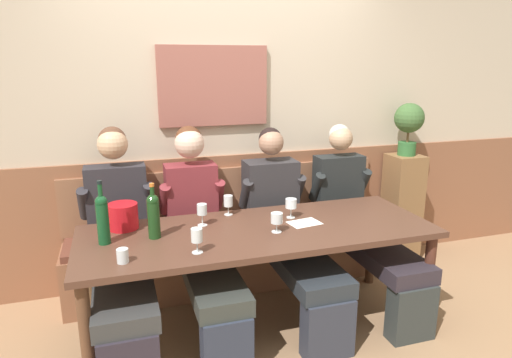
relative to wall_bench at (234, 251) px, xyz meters
name	(u,v)px	position (x,y,z in m)	size (l,w,h in m)	color
ground_plane	(266,341)	(0.00, -0.83, -0.29)	(6.80, 6.80, 0.02)	#987250
room_wall_back	(223,109)	(0.00, 0.26, 1.12)	(6.80, 0.12, 2.80)	#C5B49C
wood_wainscot_panel	(227,216)	(0.00, 0.21, 0.24)	(6.80, 0.03, 1.04)	brown
wall_bench	(234,251)	(0.00, 0.00, 0.00)	(2.59, 0.42, 0.94)	brown
dining_table	(259,239)	(0.00, -0.67, 0.37)	(2.29, 0.84, 0.72)	#4F3124
person_left_seat	(120,239)	(-0.87, -0.37, 0.36)	(0.53, 1.26, 1.34)	#29242E
person_right_seat	(200,227)	(-0.33, -0.35, 0.37)	(0.48, 1.26, 1.32)	#293040
person_center_right_seat	(285,222)	(0.31, -0.35, 0.34)	(0.52, 1.27, 1.28)	#2C313D
person_center_left_seat	(359,217)	(0.91, -0.38, 0.32)	(0.50, 1.25, 1.28)	#2D3232
ice_bucket	(123,216)	(-0.84, -0.40, 0.52)	(0.19, 0.19, 0.17)	red
wine_bottle_clear_water	(153,214)	(-0.66, -0.62, 0.59)	(0.08, 0.08, 0.35)	#193C18
wine_bottle_amber_mid	(103,218)	(-0.96, -0.62, 0.60)	(0.07, 0.07, 0.39)	#134421
wine_glass_center_rear	(228,202)	(-0.12, -0.34, 0.53)	(0.06, 0.06, 0.14)	silver
wine_glass_mid_left	(291,204)	(0.28, -0.53, 0.54)	(0.08, 0.08, 0.14)	silver
wine_glass_near_bucket	(197,237)	(-0.45, -0.92, 0.54)	(0.07, 0.07, 0.15)	silver
wine_glass_mid_right	(202,210)	(-0.34, -0.50, 0.55)	(0.07, 0.07, 0.15)	silver
wine_glass_left_end	(277,219)	(0.09, -0.76, 0.53)	(0.08, 0.08, 0.13)	silver
water_tumbler_left	(123,256)	(-0.86, -0.93, 0.48)	(0.06, 0.06, 0.08)	silver
tasting_sheet_left_guest	(304,223)	(0.32, -0.66, 0.44)	(0.21, 0.15, 0.00)	white
corner_pedestal	(402,207)	(1.60, 0.03, 0.21)	(0.28, 0.28, 0.97)	brown
potted_plant	(409,122)	(1.60, 0.03, 0.98)	(0.26, 0.26, 0.46)	#2E6330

